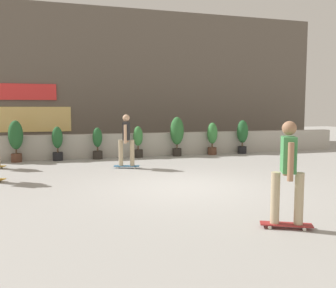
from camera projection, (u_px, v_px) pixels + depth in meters
ground_plane at (185, 187)px, 8.84m from camera, size 48.00×48.00×0.00m
planter_wall at (136, 145)px, 14.53m from camera, size 18.00×0.40×0.90m
building_backdrop at (119, 81)px, 18.07m from camera, size 20.00×2.08×6.50m
potted_plant_0 at (16, 138)px, 12.84m from camera, size 0.50×0.50×1.47m
potted_plant_1 at (57, 142)px, 13.24m from camera, size 0.38×0.38×1.23m
potted_plant_2 at (97, 143)px, 13.65m from camera, size 0.36×0.36×1.18m
potted_plant_3 at (138, 141)px, 14.07m from camera, size 0.37×0.37×1.20m
potted_plant_4 at (177, 133)px, 14.49m from camera, size 0.54×0.54×1.55m
potted_plant_5 at (212, 137)px, 14.93m from camera, size 0.42×0.42×1.31m
potted_plant_6 at (242, 134)px, 15.30m from camera, size 0.46×0.46×1.40m
skater_far_right at (288, 170)px, 5.70m from camera, size 0.81×0.53×1.70m
skater_foreground at (126, 138)px, 11.53m from camera, size 0.82×0.54×1.70m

